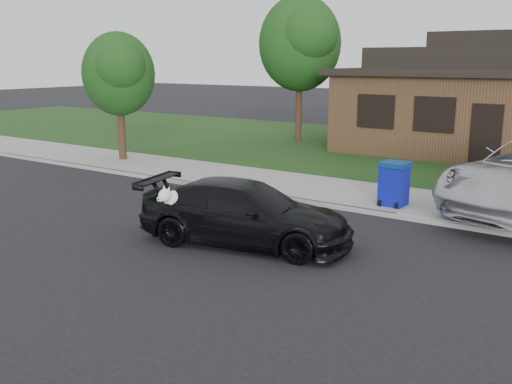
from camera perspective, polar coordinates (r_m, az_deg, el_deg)
The scene contains 9 objects.
ground at distance 13.08m, azimuth -7.44°, elevation -3.56°, with size 120.00×120.00×0.00m, color black.
sidewalk at distance 16.99m, azimuth 3.80°, elevation 0.62°, with size 60.00×3.00×0.12m, color gray.
curb at distance 15.75m, azimuth 1.03°, elevation -0.36°, with size 60.00×0.12×0.12m, color gray.
lawn at distance 24.12m, azimuth 13.54°, elevation 4.01°, with size 60.00×13.00×0.13m, color #193814.
sedan at distance 11.72m, azimuth -1.13°, elevation -2.11°, with size 4.74×2.68×1.30m.
recycling_bin at distance 14.79m, azimuth 13.63°, elevation 0.85°, with size 0.68×0.72×1.11m.
house at distance 24.75m, azimuth 24.26°, elevation 8.28°, with size 12.60×8.60×4.65m.
tree_0 at distance 25.59m, azimuth 4.60°, elevation 14.75°, with size 3.78×3.60×6.34m.
tree_2 at distance 21.38m, azimuth -13.55°, elevation 11.52°, with size 2.73×2.60×4.59m.
Camera 1 is at (8.39, -9.31, 3.73)m, focal length 40.00 mm.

